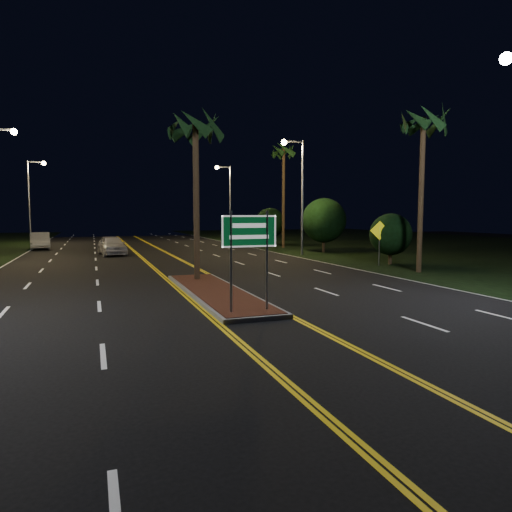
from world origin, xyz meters
name	(u,v)px	position (x,y,z in m)	size (l,w,h in m)	color
ground	(284,338)	(0.00, 0.00, 0.00)	(120.00, 120.00, 0.00)	black
grass_right	(461,247)	(30.00, 25.00, 0.00)	(40.00, 110.00, 0.01)	black
median_island	(216,292)	(0.00, 7.00, 0.08)	(2.25, 10.25, 0.17)	gray
highway_sign	(249,241)	(0.00, 2.80, 2.40)	(1.80, 0.08, 3.20)	gray
streetlight_left_far	(33,192)	(-10.61, 44.00, 5.66)	(1.91, 0.44, 9.00)	gray
streetlight_right_mid	(298,183)	(10.61, 22.00, 5.66)	(1.91, 0.44, 9.00)	gray
streetlight_right_far	(227,194)	(10.61, 42.00, 5.66)	(1.91, 0.44, 9.00)	gray
palm_median	(195,127)	(0.00, 10.50, 7.28)	(2.40, 2.40, 8.30)	#382819
palm_right_near	(423,123)	(12.50, 10.00, 8.21)	(2.40, 2.40, 9.30)	#382819
palm_right_far	(284,152)	(12.80, 30.00, 9.14)	(2.40, 2.40, 10.30)	#382819
shrub_near	(391,234)	(13.50, 14.00, 1.95)	(2.70, 2.70, 3.30)	#382819
shrub_mid	(324,220)	(14.00, 24.00, 2.73)	(3.78, 3.78, 4.62)	#382819
shrub_far	(270,223)	(13.80, 36.00, 2.34)	(3.24, 3.24, 3.96)	#382819
car_near	(112,244)	(-3.22, 27.29, 0.91)	(2.33, 5.44, 1.81)	silver
car_far	(40,239)	(-9.33, 36.27, 0.91)	(2.33, 5.43, 1.81)	#B3B7BE
warning_sign	(380,236)	(12.27, 13.44, 1.86)	(1.08, 0.52, 2.82)	gray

